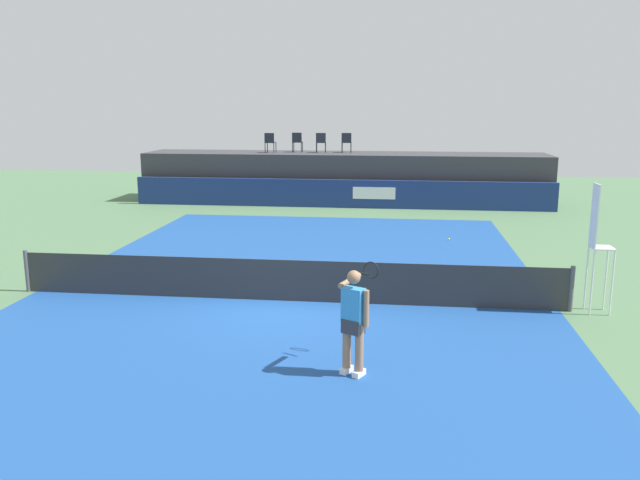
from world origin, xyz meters
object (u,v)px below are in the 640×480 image
Objects in this scene: net_post_far at (571,289)px; tennis_ball at (449,239)px; tennis_player at (354,318)px; spectator_chair_center at (321,142)px; umpire_chair at (597,240)px; spectator_chair_far_left at (270,142)px; spectator_chair_left at (297,141)px; spectator_chair_right at (347,142)px; net_post_near at (27,271)px.

net_post_far is 7.48m from tennis_ball.
tennis_player is (-4.38, -3.84, 0.46)m from net_post_far.
spectator_chair_center is at bearing 122.47° from tennis_ball.
spectator_chair_center reaches higher than umpire_chair.
umpire_chair is at bearing -56.45° from spectator_chair_far_left.
umpire_chair is 2.76× the size of net_post_far.
spectator_chair_left and spectator_chair_center have the same top height.
spectator_chair_far_left is 13.06× the size of tennis_ball.
net_post_far is at bearing -64.71° from spectator_chair_center.
tennis_ball is at bearing 109.11° from umpire_chair.
tennis_ball is (4.06, -8.33, -2.66)m from spectator_chair_right.
spectator_chair_left is (1.16, 0.49, 0.00)m from spectator_chair_far_left.
spectator_chair_center is (1.11, -0.16, 0.00)m from spectator_chair_left.
tennis_ball is at bearing 105.95° from net_post_far.
spectator_chair_far_left is at bearing 133.61° from tennis_ball.
spectator_chair_far_left is at bearing 105.25° from tennis_player.
spectator_chair_left is at bearing 118.33° from net_post_far.
net_post_near and net_post_far have the same top height.
spectator_chair_left is 0.89× the size of net_post_far.
umpire_chair is 40.59× the size of tennis_ball.
net_post_near is (-5.14, -15.36, -2.19)m from spectator_chair_center.
spectator_chair_far_left is 15.45m from net_post_near.
net_post_near is at bearing 180.00° from net_post_far.
spectator_chair_left is at bearing 179.80° from spectator_chair_right.
spectator_chair_left reaches higher than tennis_ball.
tennis_ball is (10.35, 7.18, -0.46)m from net_post_near.
spectator_chair_left is at bearing 127.13° from tennis_ball.
tennis_player is at bearing -74.75° from spectator_chair_far_left.
umpire_chair reaches higher than tennis_ball.
tennis_ball is at bearing 34.75° from net_post_near.
net_post_far is 0.56× the size of tennis_player.
spectator_chair_left reaches higher than tennis_player.
spectator_chair_center reaches higher than net_post_near.
spectator_chair_left is 0.32× the size of umpire_chair.
spectator_chair_far_left is 0.89× the size of net_post_near.
spectator_chair_center is 0.89× the size of net_post_near.
spectator_chair_right reaches higher than umpire_chair.
spectator_chair_far_left is at bearing 123.55° from umpire_chair.
spectator_chair_center is at bearing 115.29° from net_post_far.
spectator_chair_right is at bearing 115.99° from tennis_ball.
spectator_chair_far_left is 1.00× the size of spectator_chair_left.
spectator_chair_far_left is at bearing 122.38° from net_post_far.
spectator_chair_left is at bearing 119.56° from umpire_chair.
tennis_player is 26.03× the size of tennis_ball.
spectator_chair_center is 19.49m from tennis_player.
spectator_chair_far_left is 0.50× the size of tennis_player.
spectator_chair_center is 0.32× the size of umpire_chair.
spectator_chair_center is at bearing 71.48° from net_post_near.
net_post_near is at bearing -145.25° from tennis_ball.
spectator_chair_far_left is at bearing -157.13° from spectator_chair_left.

